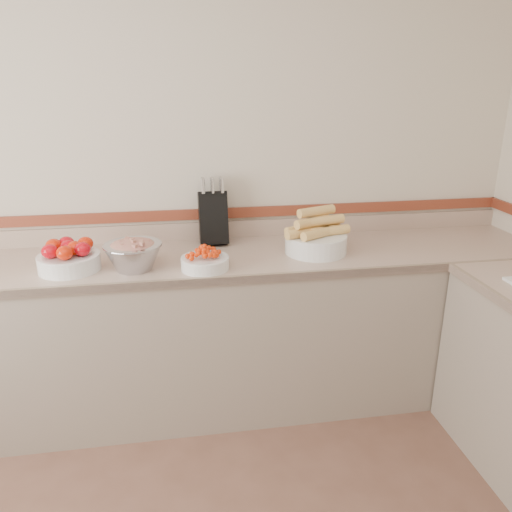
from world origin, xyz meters
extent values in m
plane|color=beige|center=(0.00, 2.00, 1.30)|extent=(4.00, 0.00, 4.00)
cube|color=tan|center=(0.00, 1.68, 0.88)|extent=(4.00, 0.65, 0.04)
cube|color=gray|center=(0.00, 1.68, 0.43)|extent=(4.00, 0.63, 0.86)
cube|color=gray|center=(0.00, 1.36, 0.88)|extent=(4.00, 0.02, 0.04)
cube|color=tan|center=(0.00, 1.99, 0.95)|extent=(4.00, 0.02, 0.10)
cube|color=brown|center=(0.00, 1.99, 1.05)|extent=(4.00, 0.02, 0.06)
cube|color=black|center=(0.19, 1.90, 1.05)|extent=(0.16, 0.19, 0.32)
cylinder|color=silver|center=(0.14, 1.87, 1.24)|extent=(0.02, 0.04, 0.08)
cylinder|color=silver|center=(0.19, 1.87, 1.24)|extent=(0.02, 0.04, 0.08)
cylinder|color=silver|center=(0.25, 1.87, 1.24)|extent=(0.02, 0.04, 0.08)
cylinder|color=silver|center=(0.14, 1.90, 1.24)|extent=(0.02, 0.04, 0.08)
cylinder|color=silver|center=(0.19, 1.90, 1.24)|extent=(0.02, 0.04, 0.08)
cylinder|color=silver|center=(0.25, 1.90, 1.24)|extent=(0.02, 0.04, 0.08)
cylinder|color=silver|center=(0.14, 1.93, 1.24)|extent=(0.02, 0.04, 0.08)
cylinder|color=silver|center=(0.19, 1.93, 1.24)|extent=(0.02, 0.04, 0.08)
cylinder|color=silver|center=(0.25, 1.93, 1.24)|extent=(0.02, 0.04, 0.08)
cylinder|color=white|center=(-0.54, 1.58, 0.94)|extent=(0.30, 0.30, 0.08)
torus|color=white|center=(-0.54, 1.58, 0.97)|extent=(0.30, 0.30, 0.01)
cylinder|color=white|center=(-0.54, 1.58, 0.97)|extent=(0.26, 0.26, 0.01)
ellipsoid|color=red|center=(-0.62, 1.54, 1.01)|extent=(0.08, 0.08, 0.07)
ellipsoid|color=red|center=(-0.54, 1.50, 1.01)|extent=(0.08, 0.08, 0.07)
ellipsoid|color=red|center=(-0.47, 1.55, 1.01)|extent=(0.08, 0.08, 0.07)
ellipsoid|color=red|center=(-0.62, 1.63, 1.01)|extent=(0.08, 0.08, 0.07)
ellipsoid|color=red|center=(-0.54, 1.59, 1.01)|extent=(0.08, 0.08, 0.07)
ellipsoid|color=red|center=(-0.47, 1.64, 1.01)|extent=(0.08, 0.08, 0.07)
ellipsoid|color=red|center=(-0.56, 1.66, 1.01)|extent=(0.08, 0.08, 0.07)
ellipsoid|color=red|center=(-0.51, 1.57, 1.01)|extent=(0.08, 0.08, 0.07)
cylinder|color=white|center=(0.12, 1.48, 0.93)|extent=(0.24, 0.24, 0.06)
torus|color=white|center=(0.12, 1.48, 0.96)|extent=(0.24, 0.24, 0.01)
cylinder|color=white|center=(0.12, 1.48, 0.96)|extent=(0.21, 0.21, 0.01)
sphere|color=red|center=(0.14, 1.55, 0.98)|extent=(0.03, 0.03, 0.03)
sphere|color=red|center=(0.14, 1.43, 0.99)|extent=(0.03, 0.03, 0.03)
sphere|color=red|center=(0.10, 1.42, 0.99)|extent=(0.03, 0.03, 0.03)
sphere|color=red|center=(0.10, 1.44, 1.00)|extent=(0.03, 0.03, 0.03)
sphere|color=red|center=(0.07, 1.44, 0.99)|extent=(0.03, 0.03, 0.03)
sphere|color=red|center=(0.14, 1.51, 1.00)|extent=(0.03, 0.03, 0.03)
sphere|color=red|center=(0.15, 1.44, 1.00)|extent=(0.03, 0.03, 0.03)
sphere|color=red|center=(0.13, 1.40, 0.98)|extent=(0.03, 0.03, 0.03)
sphere|color=red|center=(0.19, 1.48, 0.99)|extent=(0.03, 0.03, 0.03)
sphere|color=red|center=(0.06, 1.45, 0.98)|extent=(0.03, 0.03, 0.03)
sphere|color=red|center=(0.09, 1.49, 1.00)|extent=(0.03, 0.03, 0.03)
sphere|color=red|center=(0.19, 1.50, 0.98)|extent=(0.03, 0.03, 0.03)
sphere|color=red|center=(0.03, 1.46, 0.98)|extent=(0.03, 0.03, 0.03)
sphere|color=red|center=(0.12, 1.53, 0.99)|extent=(0.03, 0.03, 0.03)
sphere|color=red|center=(0.08, 1.44, 0.99)|extent=(0.03, 0.03, 0.03)
sphere|color=red|center=(0.05, 1.46, 0.98)|extent=(0.03, 0.03, 0.03)
sphere|color=red|center=(0.11, 1.45, 1.01)|extent=(0.03, 0.03, 0.03)
sphere|color=red|center=(0.12, 1.41, 0.98)|extent=(0.03, 0.03, 0.03)
sphere|color=red|center=(0.10, 1.48, 1.01)|extent=(0.03, 0.03, 0.03)
sphere|color=red|center=(0.11, 1.49, 1.01)|extent=(0.03, 0.03, 0.03)
sphere|color=red|center=(0.11, 1.51, 1.00)|extent=(0.03, 0.03, 0.03)
sphere|color=red|center=(0.03, 1.47, 0.98)|extent=(0.03, 0.03, 0.03)
sphere|color=red|center=(0.13, 1.55, 0.99)|extent=(0.03, 0.03, 0.03)
sphere|color=red|center=(0.19, 1.47, 0.98)|extent=(0.03, 0.03, 0.03)
sphere|color=red|center=(0.14, 1.43, 0.99)|extent=(0.03, 0.03, 0.03)
sphere|color=red|center=(0.13, 1.40, 0.98)|extent=(0.03, 0.03, 0.03)
sphere|color=red|center=(0.16, 1.45, 0.99)|extent=(0.03, 0.03, 0.03)
sphere|color=red|center=(0.19, 1.44, 0.98)|extent=(0.03, 0.03, 0.03)
sphere|color=red|center=(0.17, 1.44, 0.98)|extent=(0.03, 0.03, 0.03)
sphere|color=red|center=(0.15, 1.41, 0.98)|extent=(0.03, 0.03, 0.03)
cylinder|color=white|center=(0.73, 1.64, 0.95)|extent=(0.33, 0.33, 0.10)
torus|color=white|center=(0.73, 1.64, 0.99)|extent=(0.33, 0.33, 0.01)
cylinder|color=#F4BB65|center=(0.65, 1.61, 1.02)|extent=(0.22, 0.13, 0.05)
cylinder|color=#F4BB65|center=(0.73, 1.59, 1.02)|extent=(0.22, 0.15, 0.05)
cylinder|color=#F4BB65|center=(0.80, 1.62, 1.02)|extent=(0.23, 0.10, 0.05)
cylinder|color=#F4BB65|center=(0.66, 1.68, 1.02)|extent=(0.22, 0.14, 0.05)
cylinder|color=#F4BB65|center=(0.76, 1.69, 1.02)|extent=(0.23, 0.08, 0.05)
cylinder|color=#F4BB65|center=(0.70, 1.64, 1.07)|extent=(0.22, 0.15, 0.05)
cylinder|color=#F4BB65|center=(0.78, 1.65, 1.07)|extent=(0.23, 0.11, 0.05)
cylinder|color=#F4BB65|center=(0.73, 1.67, 1.12)|extent=(0.23, 0.13, 0.05)
cylinder|color=#B2B2BA|center=(-0.23, 1.53, 0.97)|extent=(0.28, 0.28, 0.13)
torus|color=#B2B2BA|center=(-0.23, 1.53, 1.03)|extent=(0.28, 0.28, 0.01)
ellipsoid|color=#C0165F|center=(-0.23, 1.53, 1.02)|extent=(0.23, 0.23, 0.07)
cube|color=#C0165F|center=(-0.26, 1.58, 1.04)|extent=(0.02, 0.02, 0.02)
cube|color=#AFC660|center=(-0.25, 1.58, 1.04)|extent=(0.03, 0.03, 0.02)
cube|color=#C0165F|center=(-0.15, 1.55, 1.04)|extent=(0.02, 0.02, 0.02)
cube|color=#AFC660|center=(-0.23, 1.58, 1.04)|extent=(0.02, 0.02, 0.02)
cube|color=#C0165F|center=(-0.18, 1.50, 1.05)|extent=(0.02, 0.02, 0.02)
cube|color=#AFC660|center=(-0.21, 1.45, 1.04)|extent=(0.03, 0.03, 0.02)
cube|color=#C0165F|center=(-0.22, 1.57, 1.04)|extent=(0.02, 0.02, 0.02)
cube|color=#AFC660|center=(-0.22, 1.50, 1.05)|extent=(0.03, 0.03, 0.02)
cube|color=#C0165F|center=(-0.28, 1.54, 1.04)|extent=(0.02, 0.02, 0.02)
cube|color=#AFC660|center=(-0.27, 1.49, 1.04)|extent=(0.03, 0.03, 0.02)
cube|color=#C0165F|center=(-0.24, 1.54, 1.04)|extent=(0.03, 0.03, 0.02)
cube|color=#AFC660|center=(-0.23, 1.53, 1.05)|extent=(0.03, 0.03, 0.02)
cube|color=#C0165F|center=(-0.18, 1.46, 1.05)|extent=(0.03, 0.03, 0.02)
cube|color=#AFC660|center=(-0.18, 1.54, 1.03)|extent=(0.03, 0.03, 0.02)
camera|label=1|loc=(-0.01, -0.84, 1.78)|focal=35.00mm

